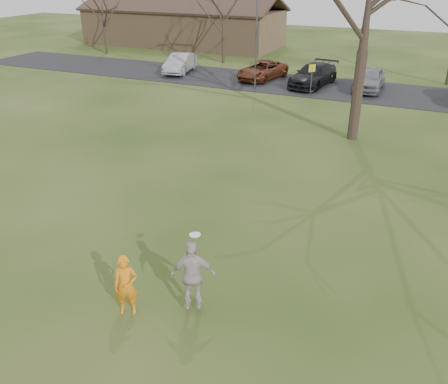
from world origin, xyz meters
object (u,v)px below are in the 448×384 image
(car_2, at_px, (262,70))
(building, at_px, (183,26))
(car_1, at_px, (180,63))
(car_3, at_px, (313,75))
(car_4, at_px, (369,79))
(lamp_post, at_px, (256,29))
(catching_play, at_px, (193,275))
(player_defender, at_px, (126,285))

(car_2, distance_m, building, 18.33)
(car_1, bearing_deg, car_3, -10.94)
(car_4, distance_m, lamp_post, 8.32)
(lamp_post, bearing_deg, catching_play, -72.83)
(player_defender, distance_m, lamp_post, 23.74)
(car_1, xyz_separation_m, catching_play, (14.18, -24.93, 0.34))
(catching_play, xyz_separation_m, lamp_post, (-6.87, 22.23, 2.87))
(player_defender, bearing_deg, lamp_post, 76.32)
(car_4, distance_m, building, 24.65)
(car_1, distance_m, car_3, 10.69)
(player_defender, distance_m, car_3, 25.55)
(car_3, xyz_separation_m, catching_play, (3.49, -24.80, 0.31))
(building, bearing_deg, car_1, -62.40)
(car_3, bearing_deg, catching_play, -74.16)
(car_2, relative_size, car_3, 0.91)
(car_3, distance_m, building, 21.69)
(car_1, bearing_deg, catching_play, -70.60)
(catching_play, xyz_separation_m, building, (-20.87, 37.73, 0.84))
(car_1, xyz_separation_m, car_2, (6.72, 0.37, -0.07))
(car_4, distance_m, catching_play, 25.10)
(car_2, height_order, lamp_post, lamp_post)
(catching_play, distance_m, building, 43.12)
(player_defender, height_order, car_3, player_defender)
(car_1, xyz_separation_m, building, (-6.69, 12.80, 1.17))
(car_4, relative_size, catching_play, 2.28)
(building, distance_m, lamp_post, 20.99)
(car_2, bearing_deg, car_3, 3.70)
(car_3, height_order, lamp_post, lamp_post)
(car_3, bearing_deg, lamp_post, -134.89)
(car_1, xyz_separation_m, car_4, (14.45, 0.16, 0.05))
(catching_play, bearing_deg, car_3, 98.02)
(catching_play, relative_size, lamp_post, 0.31)
(car_2, relative_size, building, 0.23)
(building, xyz_separation_m, lamp_post, (14.00, -15.50, 2.04))
(player_defender, xyz_separation_m, car_1, (-12.69, 25.61, -0.05))
(car_2, xyz_separation_m, catching_play, (7.46, -25.30, 0.40))
(car_2, relative_size, car_4, 1.05)
(building, bearing_deg, car_2, -42.83)
(car_2, xyz_separation_m, car_4, (7.73, -0.21, 0.11))
(player_defender, height_order, catching_play, catching_play)
(car_4, bearing_deg, car_2, 177.54)
(player_defender, distance_m, catching_play, 1.66)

